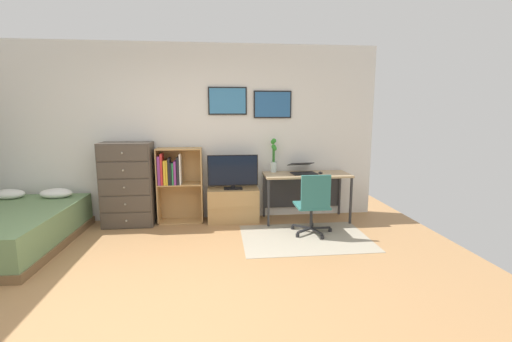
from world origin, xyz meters
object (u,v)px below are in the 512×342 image
(bookshelf, at_px, (176,179))
(computer_mouse, at_px, (321,173))
(dresser, at_px, (128,184))
(bamboo_vase, at_px, (274,156))
(laptop, at_px, (302,169))
(bed, at_px, (3,230))
(tv_stand, at_px, (233,205))
(desk, at_px, (305,182))
(office_chair, at_px, (313,203))
(television, at_px, (233,172))

(bookshelf, xyz_separation_m, computer_mouse, (2.21, -0.16, 0.08))
(dresser, xyz_separation_m, bamboo_vase, (2.20, 0.13, 0.38))
(dresser, distance_m, laptop, 2.64)
(bed, height_order, tv_stand, bed)
(tv_stand, distance_m, desk, 1.18)
(bookshelf, height_order, laptop, bookshelf)
(bookshelf, bearing_deg, computer_mouse, -4.13)
(desk, relative_size, office_chair, 1.53)
(dresser, bearing_deg, bookshelf, 5.45)
(bookshelf, xyz_separation_m, bamboo_vase, (1.51, 0.07, 0.33))
(bed, bearing_deg, dresser, 31.72)
(office_chair, bearing_deg, laptop, 88.62)
(television, relative_size, office_chair, 0.89)
(television, distance_m, laptop, 1.08)
(tv_stand, relative_size, computer_mouse, 7.48)
(desk, relative_size, computer_mouse, 12.63)
(dresser, bearing_deg, laptop, 0.20)
(tv_stand, distance_m, office_chair, 1.31)
(bamboo_vase, bearing_deg, dresser, -176.55)
(tv_stand, height_order, desk, desk)
(office_chair, relative_size, laptop, 1.96)
(tv_stand, bearing_deg, bamboo_vase, 10.28)
(dresser, xyz_separation_m, laptop, (2.63, 0.01, 0.18))
(television, distance_m, bamboo_vase, 0.70)
(office_chair, xyz_separation_m, computer_mouse, (0.28, 0.64, 0.30))
(bed, distance_m, office_chair, 3.95)
(bed, xyz_separation_m, office_chair, (3.95, 0.05, 0.22))
(television, bearing_deg, dresser, 179.73)
(bed, height_order, computer_mouse, computer_mouse)
(bookshelf, relative_size, bamboo_vase, 2.15)
(tv_stand, bearing_deg, office_chair, -35.23)
(bed, xyz_separation_m, television, (2.89, 0.78, 0.54))
(laptop, bearing_deg, desk, -1.13)
(desk, distance_m, office_chair, 0.76)
(bookshelf, bearing_deg, office_chair, -22.56)
(office_chair, xyz_separation_m, bamboo_vase, (-0.41, 0.87, 0.55))
(office_chair, bearing_deg, bamboo_vase, 115.60)
(bookshelf, distance_m, desk, 2.00)
(dresser, height_order, laptop, dresser)
(bed, xyz_separation_m, tv_stand, (2.89, 0.80, 0.02))
(computer_mouse, xyz_separation_m, bamboo_vase, (-0.69, 0.23, 0.25))
(office_chair, height_order, computer_mouse, office_chair)
(bed, bearing_deg, computer_mouse, 10.49)
(bed, xyz_separation_m, bamboo_vase, (3.53, 0.92, 0.76))
(dresser, distance_m, office_chair, 2.72)
(dresser, height_order, desk, dresser)
(bookshelf, bearing_deg, bed, -157.15)
(tv_stand, bearing_deg, dresser, -179.44)
(dresser, bearing_deg, bamboo_vase, 3.45)
(desk, xyz_separation_m, office_chair, (-0.07, -0.75, -0.14))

